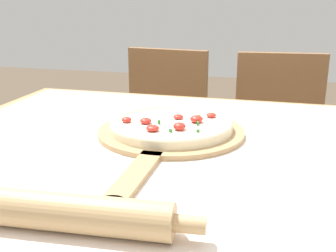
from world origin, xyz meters
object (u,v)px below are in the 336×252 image
object	(u,v)px
pizza	(171,124)
chair_left	(161,132)
pizza_peel	(168,135)
rolling_pin	(72,213)
chair_right	(278,142)

from	to	relation	value
pizza	chair_left	xyz separation A→B (m)	(-0.26, 0.82, -0.30)
pizza_peel	pizza	bearing A→B (deg)	89.66
pizza_peel	pizza	distance (m)	0.03
pizza_peel	rolling_pin	bearing A→B (deg)	-93.72
chair_right	chair_left	bearing A→B (deg)	174.05
pizza_peel	rolling_pin	world-z (taller)	rolling_pin
pizza_peel	chair_left	size ratio (longest dim) A/B	0.69
pizza	rolling_pin	distance (m)	0.47
pizza_peel	pizza	world-z (taller)	pizza
pizza	chair_right	size ratio (longest dim) A/B	0.35
rolling_pin	pizza_peel	bearing A→B (deg)	86.28
chair_right	pizza_peel	bearing A→B (deg)	-113.82
pizza	chair_right	xyz separation A→B (m)	(0.27, 0.82, -0.30)
pizza	chair_right	distance (m)	0.91
rolling_pin	chair_right	distance (m)	1.36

